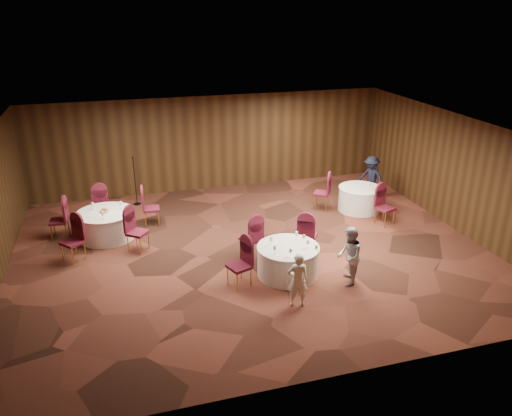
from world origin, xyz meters
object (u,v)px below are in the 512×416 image
object	(u,v)px
mic_stand	(136,191)
man_c	(371,177)
woman_b	(349,256)
table_main	(288,261)
table_left	(106,224)
table_right	(360,199)
woman_a	(298,280)

from	to	relation	value
mic_stand	man_c	world-z (taller)	mic_stand
woman_b	man_c	distance (m)	5.77
table_main	table_left	world-z (taller)	same
table_right	woman_a	xyz separation A→B (m)	(-3.74, -4.47, 0.24)
table_main	table_right	distance (m)	4.73
woman_a	table_main	bearing A→B (deg)	-90.25
woman_b	woman_a	bearing A→B (deg)	-47.82
table_main	mic_stand	bearing A→B (deg)	119.41
woman_b	table_right	bearing A→B (deg)	171.52
mic_stand	woman_b	bearing A→B (deg)	-55.58
table_main	man_c	bearing A→B (deg)	43.26
table_left	man_c	xyz separation A→B (m)	(8.45, 0.74, 0.33)
man_c	table_right	bearing A→B (deg)	-69.08
mic_stand	table_right	bearing A→B (deg)	-19.96
table_left	table_right	xyz separation A→B (m)	(7.60, -0.17, 0.00)
table_left	table_right	bearing A→B (deg)	-1.25
table_main	woman_b	distance (m)	1.45
table_right	woman_a	world-z (taller)	woman_a
woman_a	woman_b	size ratio (longest dim) A/B	0.88
table_left	mic_stand	size ratio (longest dim) A/B	0.99
woman_a	table_right	bearing A→B (deg)	-119.40
man_c	mic_stand	bearing A→B (deg)	-127.22
table_main	woman_b	bearing A→B (deg)	-32.18
man_c	woman_a	bearing A→B (deg)	-66.33
woman_b	man_c	xyz separation A→B (m)	(3.15, 4.84, 0.00)
table_main	table_left	size ratio (longest dim) A/B	0.94
table_main	table_right	world-z (taller)	same
table_main	man_c	world-z (taller)	man_c
table_left	mic_stand	world-z (taller)	mic_stand
table_right	man_c	bearing A→B (deg)	46.77
table_left	woman_b	xyz separation A→B (m)	(5.30, -4.10, 0.33)
table_main	woman_a	xyz separation A→B (m)	(-0.24, -1.29, 0.24)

